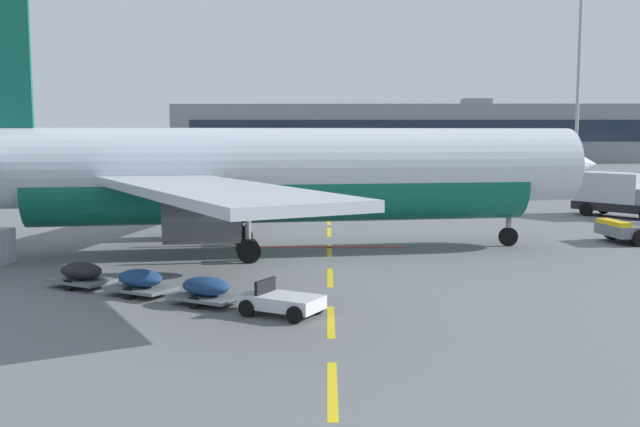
{
  "coord_description": "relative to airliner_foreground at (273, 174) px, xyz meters",
  "views": [
    {
      "loc": [
        17.87,
        -16.1,
        5.94
      ],
      "look_at": [
        17.53,
        19.81,
        2.02
      ],
      "focal_mm": 41.37,
      "sensor_mm": 36.0,
      "label": 1
    }
  ],
  "objects": [
    {
      "name": "airliner_mid_left",
      "position": [
        -36.88,
        54.85,
        -0.51
      ],
      "size": [
        26.3,
        24.52,
        10.62
      ],
      "color": "silver",
      "rests_on": "ground"
    },
    {
      "name": "apron_light_mast_far",
      "position": [
        28.65,
        40.76,
        11.28
      ],
      "size": [
        1.8,
        1.8,
        24.43
      ],
      "color": "slate",
      "rests_on": "ground"
    },
    {
      "name": "baggage_train",
      "position": [
        -2.8,
        -10.73,
        -3.42
      ],
      "size": [
        10.91,
        6.79,
        1.14
      ],
      "color": "silver",
      "rests_on": "ground"
    },
    {
      "name": "terminal_satellite",
      "position": [
        20.32,
        124.75,
        1.95
      ],
      "size": [
        97.94,
        28.09,
        13.38
      ],
      "color": "gray",
      "rests_on": "ground"
    },
    {
      "name": "apron_paint_markings",
      "position": [
        2.83,
        16.61,
        -3.95
      ],
      "size": [
        8.0,
        94.68,
        0.01
      ],
      "color": "yellow",
      "rests_on": "ground"
    },
    {
      "name": "airliner_foreground",
      "position": [
        0.0,
        0.0,
        0.0
      ],
      "size": [
        34.73,
        34.11,
        12.2
      ],
      "color": "silver",
      "rests_on": "ground"
    },
    {
      "name": "catering_truck",
      "position": [
        23.62,
        15.73,
        -2.3
      ],
      "size": [
        6.3,
        6.93,
        3.14
      ],
      "color": "black",
      "rests_on": "ground"
    },
    {
      "name": "ground",
      "position": [
        24.83,
        19.6,
        -3.95
      ],
      "size": [
        400.0,
        400.0,
        0.0
      ],
      "primitive_type": "plane",
      "color": "slate"
    }
  ]
}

